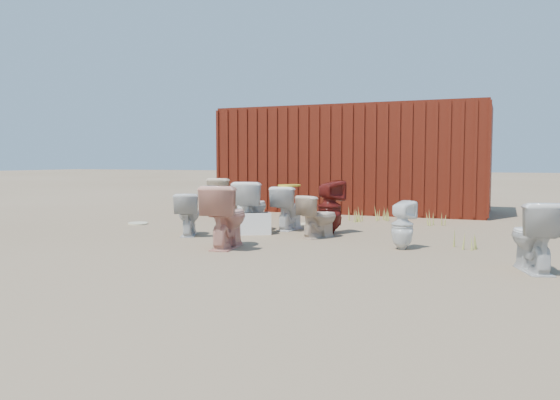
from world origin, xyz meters
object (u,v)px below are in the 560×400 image
at_px(toilet_back_beige_left, 227,198).
at_px(toilet_back_e, 402,225).
at_px(toilet_front_a, 188,214).
at_px(toilet_back_yellowlid, 289,208).
at_px(toilet_back_a, 245,203).
at_px(loose_tank, 255,224).
at_px(toilet_front_e, 533,236).
at_px(toilet_front_maroon, 330,207).
at_px(shipping_container, 355,160).
at_px(toilet_back_beige_right, 318,216).
at_px(toilet_front_c, 252,206).
at_px(toilet_front_pink, 226,216).

distance_m(toilet_back_beige_left, toilet_back_e, 4.88).
relative_size(toilet_front_a, toilet_back_yellowlid, 0.90).
relative_size(toilet_back_a, loose_tank, 1.43).
height_order(toilet_front_e, toilet_back_beige_left, toilet_back_beige_left).
distance_m(toilet_front_maroon, toilet_back_e, 1.75).
bearing_deg(shipping_container, toilet_back_e, -68.87).
height_order(toilet_front_maroon, loose_tank, toilet_front_maroon).
bearing_deg(shipping_container, toilet_back_beige_left, -127.35).
height_order(shipping_container, toilet_front_e, shipping_container).
bearing_deg(toilet_back_a, toilet_front_a, 88.71).
bearing_deg(loose_tank, toilet_back_a, 90.08).
height_order(toilet_back_beige_left, toilet_back_beige_right, toilet_back_beige_left).
distance_m(shipping_container, toilet_front_c, 4.53).
height_order(shipping_container, toilet_front_c, shipping_container).
relative_size(shipping_container, loose_tank, 12.00).
height_order(toilet_front_e, loose_tank, toilet_front_e).
height_order(toilet_front_pink, toilet_front_e, toilet_front_pink).
relative_size(shipping_container, toilet_back_beige_right, 9.21).
relative_size(shipping_container, toilet_back_e, 9.29).
bearing_deg(toilet_front_pink, toilet_back_a, -76.71).
bearing_deg(loose_tank, shipping_container, 55.06).
relative_size(toilet_front_a, toilet_back_beige_left, 0.82).
xyz_separation_m(toilet_front_pink, loose_tank, (-0.20, 1.35, -0.25)).
relative_size(toilet_front_c, toilet_back_e, 1.29).
bearing_deg(toilet_back_yellowlid, toilet_front_a, 51.02).
xyz_separation_m(toilet_front_maroon, toilet_front_e, (2.89, -2.05, -0.05)).
xyz_separation_m(toilet_front_e, loose_tank, (-3.96, 1.50, -0.20)).
bearing_deg(toilet_front_a, toilet_back_yellowlid, -157.92).
height_order(toilet_front_pink, toilet_front_maroon, toilet_front_maroon).
relative_size(toilet_front_e, toilet_back_beige_right, 1.15).
bearing_deg(loose_tank, toilet_back_yellowlid, 39.33).
xyz_separation_m(toilet_front_a, toilet_front_maroon, (1.99, 1.06, 0.09)).
relative_size(toilet_front_c, toilet_back_yellowlid, 1.12).
xyz_separation_m(shipping_container, toilet_back_a, (-1.33, -3.14, -0.84)).
bearing_deg(toilet_front_a, toilet_back_beige_left, -99.47).
distance_m(toilet_front_e, toilet_back_beige_right, 3.30).
bearing_deg(toilet_back_beige_left, toilet_front_c, 133.25).
relative_size(shipping_container, toilet_front_a, 8.94).
height_order(toilet_front_c, toilet_back_yellowlid, toilet_front_c).
bearing_deg(toilet_front_e, loose_tank, -38.78).
xyz_separation_m(toilet_front_e, toilet_back_yellowlid, (-3.68, 2.27, -0.00)).
xyz_separation_m(shipping_container, toilet_front_e, (3.60, -6.27, -0.83)).
bearing_deg(toilet_back_beige_left, toilet_front_a, 110.19).
bearing_deg(toilet_back_e, toilet_front_pink, 43.83).
bearing_deg(shipping_container, toilet_front_maroon, -80.48).
height_order(toilet_front_a, toilet_back_yellowlid, toilet_back_yellowlid).
distance_m(toilet_front_maroon, toilet_back_beige_right, 0.52).
distance_m(shipping_container, toilet_back_e, 5.78).
distance_m(toilet_back_yellowlid, loose_tank, 0.85).
distance_m(shipping_container, toilet_front_e, 7.28).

